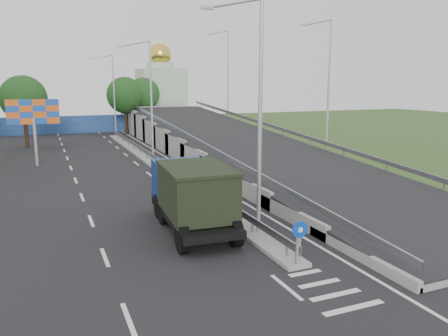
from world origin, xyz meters
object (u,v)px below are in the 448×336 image
lamp_post_mid (149,95)px  lamp_post_far (112,91)px  church (161,92)px  dump_truck (191,193)px  lamp_post_near (256,107)px  sign_bollard (299,243)px  billboard (33,116)px

lamp_post_mid → lamp_post_far: size_ratio=1.00×
lamp_post_mid → lamp_post_far: bearing=90.0°
church → dump_truck: (-12.19, -51.96, -3.55)m
lamp_post_mid → lamp_post_far: (0.00, 20.00, 0.00)m
lamp_post_near → dump_truck: lamp_post_near is taller
sign_bollard → billboard: size_ratio=0.30×
sign_bollard → dump_truck: dump_truck is taller
lamp_post_near → church: size_ratio=0.73×
lamp_post_far → dump_truck: bearing=-93.5°
sign_bollard → billboard: 27.53m
sign_bollard → lamp_post_near: (0.11, 3.83, 4.77)m
lamp_post_far → church: 17.15m
lamp_post_far → church: (9.89, 14.00, -0.50)m
sign_bollard → lamp_post_far: (0.11, 43.83, 4.77)m
sign_bollard → lamp_post_near: lamp_post_near is taller
sign_bollard → lamp_post_mid: lamp_post_mid is taller
lamp_post_far → billboard: (-9.11, -18.00, -1.62)m
sign_bollard → lamp_post_far: lamp_post_far is taller
lamp_post_near → dump_truck: bearing=138.4°
lamp_post_near → billboard: (-9.11, 22.00, -1.62)m
lamp_post_mid → billboard: 9.47m
church → billboard: bearing=-120.7°
lamp_post_far → lamp_post_mid: bearing=-90.0°
lamp_post_mid → lamp_post_near: bearing=-90.0°
sign_bollard → lamp_post_far: 44.08m
sign_bollard → lamp_post_mid: bearing=89.7°
lamp_post_far → billboard: bearing=-116.8°
lamp_post_mid → church: size_ratio=0.73×
billboard → church: bearing=59.3°
lamp_post_near → lamp_post_mid: size_ratio=1.00×
lamp_post_far → church: church is taller
lamp_post_far → dump_truck: lamp_post_far is taller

